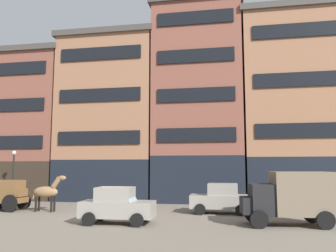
# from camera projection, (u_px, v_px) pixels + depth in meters

# --- Properties ---
(ground_plane) EXTENTS (120.00, 120.00, 0.00)m
(ground_plane) POSITION_uv_depth(u_px,v_px,m) (110.00, 219.00, 19.02)
(ground_plane) COLOR slate
(building_far_left) EXTENTS (8.24, 6.58, 13.52)m
(building_far_left) POSITION_uv_depth(u_px,v_px,m) (29.00, 125.00, 32.56)
(building_far_left) COLOR #33281E
(building_far_left) RESTS_ON ground_plane
(building_center_left) EXTENTS (8.85, 6.58, 14.58)m
(building_center_left) POSITION_uv_depth(u_px,v_px,m) (112.00, 117.00, 31.20)
(building_center_left) COLOR black
(building_center_left) RESTS_ON ground_plane
(building_center_right) EXTENTS (7.83, 6.58, 16.91)m
(building_center_right) POSITION_uv_depth(u_px,v_px,m) (199.00, 102.00, 29.95)
(building_center_right) COLOR black
(building_center_right) RESTS_ON ground_plane
(building_far_right) EXTENTS (8.59, 6.58, 15.64)m
(building_far_right) POSITION_uv_depth(u_px,v_px,m) (293.00, 106.00, 28.51)
(building_far_right) COLOR black
(building_far_right) RESTS_ON ground_plane
(cargo_wagon) EXTENTS (2.95, 1.59, 1.98)m
(cargo_wagon) POSITION_uv_depth(u_px,v_px,m) (6.00, 193.00, 22.58)
(cargo_wagon) COLOR brown
(cargo_wagon) RESTS_ON ground_plane
(draft_horse) EXTENTS (2.35, 0.65, 2.30)m
(draft_horse) POSITION_uv_depth(u_px,v_px,m) (47.00, 192.00, 22.08)
(draft_horse) COLOR #937047
(draft_horse) RESTS_ON ground_plane
(delivery_truck_near) EXTENTS (4.49, 2.47, 2.62)m
(delivery_truck_near) POSITION_uv_depth(u_px,v_px,m) (289.00, 196.00, 16.90)
(delivery_truck_near) COLOR black
(delivery_truck_near) RESTS_ON ground_plane
(sedan_dark) EXTENTS (3.75, 1.95, 1.83)m
(sedan_dark) POSITION_uv_depth(u_px,v_px,m) (117.00, 205.00, 17.40)
(sedan_dark) COLOR gray
(sedan_dark) RESTS_ON ground_plane
(sedan_light) EXTENTS (3.71, 1.88, 1.83)m
(sedan_light) POSITION_uv_depth(u_px,v_px,m) (221.00, 198.00, 21.14)
(sedan_light) COLOR gray
(sedan_light) RESTS_ON ground_plane
(streetlamp_curbside) EXTENTS (0.32, 0.32, 4.12)m
(streetlamp_curbside) POSITION_uv_depth(u_px,v_px,m) (13.00, 169.00, 27.05)
(streetlamp_curbside) COLOR black
(streetlamp_curbside) RESTS_ON ground_plane
(fire_hydrant_curbside) EXTENTS (0.24, 0.24, 0.83)m
(fire_hydrant_curbside) POSITION_uv_depth(u_px,v_px,m) (282.00, 203.00, 23.34)
(fire_hydrant_curbside) COLOR maroon
(fire_hydrant_curbside) RESTS_ON ground_plane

